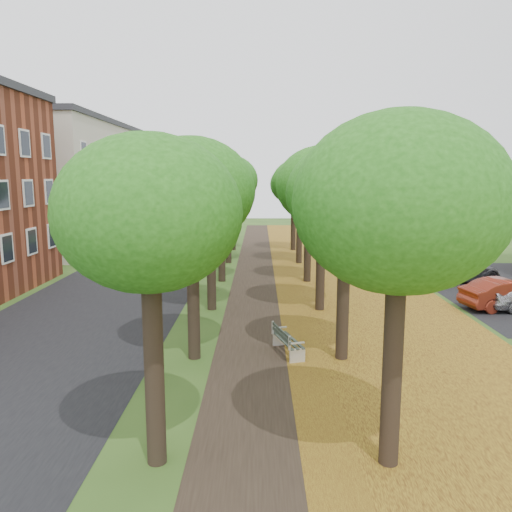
{
  "coord_description": "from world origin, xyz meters",
  "views": [
    {
      "loc": [
        -0.07,
        -9.55,
        5.89
      ],
      "look_at": [
        -0.23,
        11.44,
        2.5
      ],
      "focal_mm": 35.0,
      "sensor_mm": 36.0,
      "label": 1
    }
  ],
  "objects_px": {
    "car_red": "(508,294)",
    "bench": "(287,341)",
    "car_grey": "(457,269)",
    "car_white": "(439,260)"
  },
  "relations": [
    {
      "from": "bench",
      "to": "car_red",
      "type": "bearing_deg",
      "value": -76.85
    },
    {
      "from": "car_grey",
      "to": "car_red",
      "type": "bearing_deg",
      "value": 168.93
    },
    {
      "from": "car_red",
      "to": "bench",
      "type": "bearing_deg",
      "value": 108.31
    },
    {
      "from": "car_white",
      "to": "bench",
      "type": "bearing_deg",
      "value": 163.09
    },
    {
      "from": "car_grey",
      "to": "car_white",
      "type": "xyz_separation_m",
      "value": [
        0.0,
        2.86,
        0.04
      ]
    },
    {
      "from": "car_red",
      "to": "car_white",
      "type": "height_order",
      "value": "car_white"
    },
    {
      "from": "bench",
      "to": "car_white",
      "type": "xyz_separation_m",
      "value": [
        10.17,
        14.49,
        0.28
      ]
    },
    {
      "from": "car_red",
      "to": "car_white",
      "type": "relative_size",
      "value": 0.78
    },
    {
      "from": "bench",
      "to": "car_grey",
      "type": "distance_m",
      "value": 15.45
    },
    {
      "from": "bench",
      "to": "car_red",
      "type": "relative_size",
      "value": 0.47
    }
  ]
}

